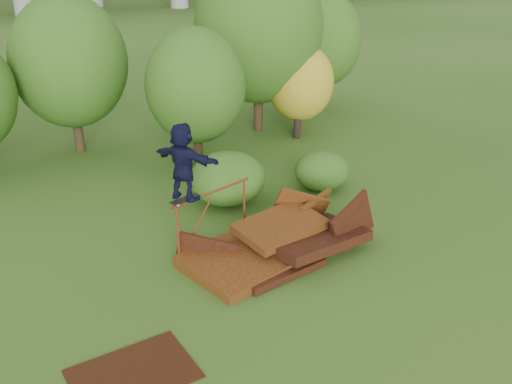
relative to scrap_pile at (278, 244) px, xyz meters
name	(u,v)px	position (x,y,z in m)	size (l,w,h in m)	color
ground	(321,274)	(0.51, -1.32, -0.34)	(240.00, 240.00, 0.00)	#2D5116
scrap_pile	(278,244)	(0.00, 0.00, 0.00)	(5.55, 3.10, 1.84)	#3C1A0A
grind_rail	(212,208)	(-1.35, 1.09, 0.87)	(2.50, 0.91, 1.67)	maroon
skateboard	(185,199)	(-2.18, 0.80, 1.40)	(0.84, 0.47, 0.08)	black
skater	(183,162)	(-2.18, 0.80, 2.38)	(1.79, 0.57, 1.93)	black
flat_plate	(133,374)	(-4.61, -2.69, -0.32)	(2.26, 1.61, 0.03)	#33180A
tree_1	(69,62)	(-2.97, 10.62, 3.13)	(4.26, 4.26, 5.93)	black
tree_2	(196,86)	(0.61, 7.11, 2.58)	(3.51, 3.51, 4.95)	black
tree_3	(258,29)	(4.48, 9.88, 3.94)	(5.28, 5.28, 7.32)	black
tree_4	(300,82)	(5.76, 8.58, 1.88)	(2.76, 2.76, 3.82)	black
tree_5	(320,40)	(8.73, 11.82, 2.93)	(3.95, 3.95, 5.55)	black
shrub_left	(227,178)	(0.18, 3.57, 0.49)	(2.39, 2.21, 1.65)	#224913
shrub_right	(322,171)	(3.39, 3.17, 0.31)	(1.83, 1.68, 1.30)	#224913
utility_pole	(301,10)	(5.40, 8.14, 4.81)	(1.40, 0.28, 10.15)	black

